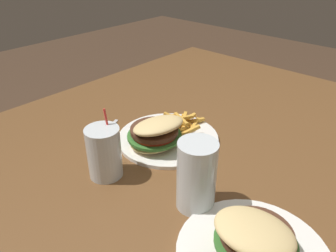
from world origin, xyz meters
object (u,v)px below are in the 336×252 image
(spoon, at_px, (96,142))
(juice_glass, at_px, (104,155))
(meal_plate_near, at_px, (162,134))
(meal_plate_far, at_px, (254,245))
(beer_glass, at_px, (196,177))

(spoon, bearing_deg, juice_glass, 35.46)
(spoon, bearing_deg, meal_plate_near, 105.12)
(meal_plate_near, distance_m, spoon, 0.18)
(meal_plate_far, bearing_deg, juice_glass, -86.69)
(beer_glass, xyz_separation_m, meal_plate_far, (0.04, 0.16, -0.04))
(spoon, bearing_deg, meal_plate_far, 58.03)
(beer_glass, xyz_separation_m, spoon, (-0.00, -0.34, -0.06))
(meal_plate_far, bearing_deg, meal_plate_near, -113.76)
(meal_plate_near, relative_size, meal_plate_far, 1.03)
(meal_plate_near, height_order, beer_glass, beer_glass)
(juice_glass, distance_m, spoon, 0.15)
(beer_glass, bearing_deg, juice_glass, -74.41)
(meal_plate_far, bearing_deg, beer_glass, -104.07)
(beer_glass, relative_size, meal_plate_far, 0.56)
(meal_plate_near, height_order, juice_glass, juice_glass)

